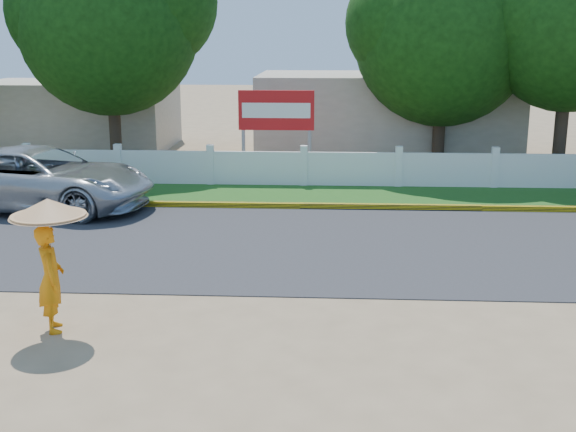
% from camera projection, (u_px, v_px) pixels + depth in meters
% --- Properties ---
extents(ground, '(120.00, 120.00, 0.00)m').
position_uv_depth(ground, '(282.00, 318.00, 12.28)').
color(ground, '#9E8460').
rests_on(ground, ground).
extents(road, '(60.00, 7.00, 0.02)m').
position_uv_depth(road, '(294.00, 244.00, 16.64)').
color(road, '#38383A').
rests_on(road, ground).
extents(grass_verge, '(60.00, 3.50, 0.03)m').
position_uv_depth(grass_verge, '(302.00, 195.00, 21.73)').
color(grass_verge, '#2D601E').
rests_on(grass_verge, ground).
extents(curb, '(40.00, 0.18, 0.16)m').
position_uv_depth(curb, '(300.00, 206.00, 20.06)').
color(curb, yellow).
rests_on(curb, ground).
extents(fence, '(40.00, 0.10, 1.10)m').
position_uv_depth(fence, '(304.00, 169.00, 23.00)').
color(fence, silver).
rests_on(fence, ground).
extents(building_near, '(10.00, 6.00, 3.20)m').
position_uv_depth(building_near, '(384.00, 114.00, 29.17)').
color(building_near, '#B7AD99').
rests_on(building_near, ground).
extents(building_far, '(8.00, 5.00, 2.80)m').
position_uv_depth(building_far, '(77.00, 115.00, 30.88)').
color(building_far, '#B7AD99').
rests_on(building_far, ground).
extents(vehicle, '(6.55, 3.73, 1.72)m').
position_uv_depth(vehicle, '(40.00, 179.00, 19.81)').
color(vehicle, '#ADB1B6').
rests_on(vehicle, ground).
extents(monk_with_parasol, '(1.21, 1.21, 2.20)m').
position_uv_depth(monk_with_parasol, '(49.00, 246.00, 11.46)').
color(monk_with_parasol, orange).
rests_on(monk_with_parasol, ground).
extents(billboard, '(2.50, 0.13, 2.95)m').
position_uv_depth(billboard, '(276.00, 115.00, 23.73)').
color(billboard, gray).
rests_on(billboard, ground).
extents(tree_row, '(35.95, 7.40, 8.30)m').
position_uv_depth(tree_row, '(324.00, 33.00, 25.01)').
color(tree_row, '#473828').
rests_on(tree_row, ground).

